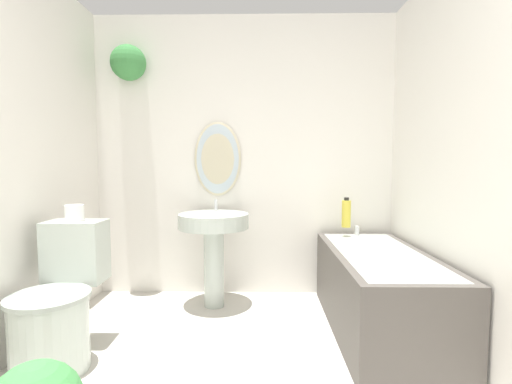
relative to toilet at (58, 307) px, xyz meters
The scene contains 8 objects.
wall_back 1.78m from the toilet, 52.07° to the left, with size 2.68×0.29×2.40m.
wall_right 2.48m from the toilet, ahead, with size 0.06×2.90×2.40m.
toilet is the anchor object (origin of this frame).
pedestal_sink 1.19m from the toilet, 48.20° to the left, with size 0.55×0.55×0.85m.
bathtub 2.00m from the toilet, 12.43° to the left, with size 0.62×1.41×0.62m.
shampoo_bottle 2.13m from the toilet, 27.95° to the left, with size 0.07×0.07×0.24m.
bath_mat 0.84m from the toilet, ahead, with size 0.63×0.42×0.02m.
toilet_paper_roll 0.55m from the toilet, 90.00° to the left, with size 0.11×0.11×0.10m.
Camera 1 is at (0.16, -0.43, 1.13)m, focal length 26.00 mm.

